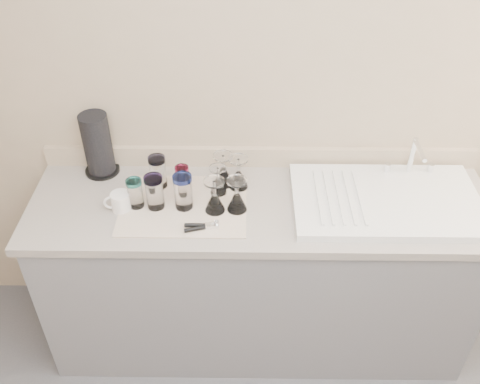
{
  "coord_description": "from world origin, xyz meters",
  "views": [
    {
      "loc": [
        -0.07,
        -0.62,
        2.41
      ],
      "look_at": [
        -0.09,
        1.15,
        1.0
      ],
      "focal_mm": 40.0,
      "sensor_mm": 36.0,
      "label": 1
    }
  ],
  "objects_px": {
    "goblet_back_right": "(238,177)",
    "white_mug": "(120,202)",
    "sink_unit": "(387,200)",
    "tumbler_lavender": "(183,191)",
    "tumbler_blue": "(155,192)",
    "goblet_back_left": "(218,184)",
    "tumbler_magenta": "(135,193)",
    "goblet_front_right": "(237,199)",
    "tumbler_purple": "(182,178)",
    "can_opener": "(202,226)",
    "goblet_front_left": "(215,200)",
    "paper_towel_roll": "(98,145)",
    "tumbler_cyan": "(158,172)",
    "goblet_extra": "(223,174)"
  },
  "relations": [
    {
      "from": "goblet_front_right",
      "to": "goblet_extra",
      "type": "relative_size",
      "value": 1.0
    },
    {
      "from": "tumbler_cyan",
      "to": "tumbler_purple",
      "type": "relative_size",
      "value": 1.24
    },
    {
      "from": "sink_unit",
      "to": "white_mug",
      "type": "height_order",
      "value": "sink_unit"
    },
    {
      "from": "tumbler_purple",
      "to": "can_opener",
      "type": "bearing_deg",
      "value": -68.65
    },
    {
      "from": "tumbler_cyan",
      "to": "goblet_extra",
      "type": "distance_m",
      "value": 0.3
    },
    {
      "from": "tumbler_magenta",
      "to": "goblet_back_left",
      "type": "bearing_deg",
      "value": 15.78
    },
    {
      "from": "goblet_back_left",
      "to": "white_mug",
      "type": "distance_m",
      "value": 0.43
    },
    {
      "from": "goblet_front_right",
      "to": "white_mug",
      "type": "relative_size",
      "value": 1.28
    },
    {
      "from": "goblet_back_right",
      "to": "goblet_extra",
      "type": "distance_m",
      "value": 0.07
    },
    {
      "from": "tumbler_purple",
      "to": "tumbler_magenta",
      "type": "height_order",
      "value": "tumbler_magenta"
    },
    {
      "from": "goblet_front_right",
      "to": "can_opener",
      "type": "relative_size",
      "value": 1.09
    },
    {
      "from": "tumbler_lavender",
      "to": "can_opener",
      "type": "bearing_deg",
      "value": -58.74
    },
    {
      "from": "white_mug",
      "to": "tumbler_purple",
      "type": "bearing_deg",
      "value": 27.56
    },
    {
      "from": "can_opener",
      "to": "paper_towel_roll",
      "type": "relative_size",
      "value": 0.47
    },
    {
      "from": "tumbler_lavender",
      "to": "can_opener",
      "type": "height_order",
      "value": "tumbler_lavender"
    },
    {
      "from": "sink_unit",
      "to": "tumbler_lavender",
      "type": "distance_m",
      "value": 0.89
    },
    {
      "from": "goblet_back_left",
      "to": "goblet_back_right",
      "type": "xyz_separation_m",
      "value": [
        0.09,
        0.04,
        0.01
      ]
    },
    {
      "from": "sink_unit",
      "to": "tumbler_magenta",
      "type": "xyz_separation_m",
      "value": [
        -1.1,
        -0.04,
        0.06
      ]
    },
    {
      "from": "paper_towel_roll",
      "to": "white_mug",
      "type": "bearing_deg",
      "value": -63.13
    },
    {
      "from": "tumbler_blue",
      "to": "can_opener",
      "type": "relative_size",
      "value": 1.1
    },
    {
      "from": "sink_unit",
      "to": "paper_towel_roll",
      "type": "relative_size",
      "value": 2.69
    },
    {
      "from": "goblet_back_left",
      "to": "white_mug",
      "type": "relative_size",
      "value": 1.1
    },
    {
      "from": "sink_unit",
      "to": "goblet_front_left",
      "type": "distance_m",
      "value": 0.76
    },
    {
      "from": "tumbler_blue",
      "to": "goblet_front_right",
      "type": "relative_size",
      "value": 1.01
    },
    {
      "from": "sink_unit",
      "to": "tumbler_blue",
      "type": "relative_size",
      "value": 5.18
    },
    {
      "from": "white_mug",
      "to": "goblet_back_right",
      "type": "bearing_deg",
      "value": 17.62
    },
    {
      "from": "goblet_back_left",
      "to": "goblet_back_right",
      "type": "distance_m",
      "value": 0.1
    },
    {
      "from": "sink_unit",
      "to": "goblet_front_left",
      "type": "height_order",
      "value": "sink_unit"
    },
    {
      "from": "goblet_back_left",
      "to": "tumbler_lavender",
      "type": "bearing_deg",
      "value": -144.51
    },
    {
      "from": "sink_unit",
      "to": "tumbler_purple",
      "type": "xyz_separation_m",
      "value": [
        -0.9,
        0.08,
        0.05
      ]
    },
    {
      "from": "goblet_front_left",
      "to": "goblet_extra",
      "type": "distance_m",
      "value": 0.19
    },
    {
      "from": "can_opener",
      "to": "white_mug",
      "type": "relative_size",
      "value": 1.17
    },
    {
      "from": "can_opener",
      "to": "paper_towel_roll",
      "type": "distance_m",
      "value": 0.66
    },
    {
      "from": "goblet_front_left",
      "to": "paper_towel_roll",
      "type": "distance_m",
      "value": 0.63
    },
    {
      "from": "can_opener",
      "to": "paper_towel_roll",
      "type": "xyz_separation_m",
      "value": [
        -0.5,
        0.41,
        0.13
      ]
    },
    {
      "from": "tumbler_magenta",
      "to": "tumbler_blue",
      "type": "xyz_separation_m",
      "value": [
        0.09,
        -0.0,
        0.01
      ]
    },
    {
      "from": "goblet_back_left",
      "to": "tumbler_purple",
      "type": "bearing_deg",
      "value": 174.61
    },
    {
      "from": "tumbler_cyan",
      "to": "tumbler_lavender",
      "type": "distance_m",
      "value": 0.2
    },
    {
      "from": "goblet_back_right",
      "to": "white_mug",
      "type": "xyz_separation_m",
      "value": [
        -0.51,
        -0.16,
        -0.02
      ]
    },
    {
      "from": "sink_unit",
      "to": "goblet_back_left",
      "type": "distance_m",
      "value": 0.75
    },
    {
      "from": "tumbler_cyan",
      "to": "paper_towel_roll",
      "type": "xyz_separation_m",
      "value": [
        -0.29,
        0.12,
        0.06
      ]
    },
    {
      "from": "goblet_front_right",
      "to": "tumbler_lavender",
      "type": "bearing_deg",
      "value": 176.19
    },
    {
      "from": "sink_unit",
      "to": "goblet_back_left",
      "type": "relative_size",
      "value": 6.04
    },
    {
      "from": "tumbler_blue",
      "to": "tumbler_lavender",
      "type": "xyz_separation_m",
      "value": [
        0.12,
        0.0,
        0.0
      ]
    },
    {
      "from": "sink_unit",
      "to": "tumbler_purple",
      "type": "relative_size",
      "value": 6.6
    },
    {
      "from": "goblet_front_left",
      "to": "goblet_extra",
      "type": "bearing_deg",
      "value": 80.89
    },
    {
      "from": "tumbler_purple",
      "to": "white_mug",
      "type": "bearing_deg",
      "value": -152.44
    },
    {
      "from": "tumbler_lavender",
      "to": "can_opener",
      "type": "xyz_separation_m",
      "value": [
        0.09,
        -0.14,
        -0.07
      ]
    },
    {
      "from": "tumbler_magenta",
      "to": "tumbler_blue",
      "type": "distance_m",
      "value": 0.09
    },
    {
      "from": "tumbler_blue",
      "to": "tumbler_magenta",
      "type": "bearing_deg",
      "value": 177.24
    }
  ]
}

